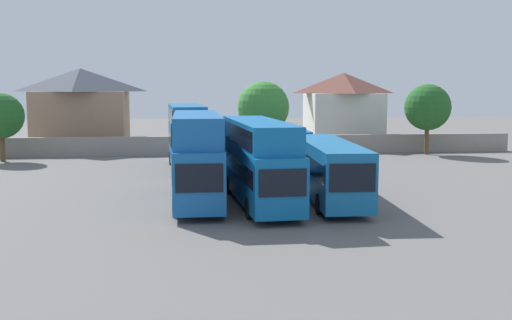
% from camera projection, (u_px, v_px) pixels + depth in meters
% --- Properties ---
extents(ground, '(140.00, 140.00, 0.00)m').
position_uv_depth(ground, '(236.00, 163.00, 52.47)').
color(ground, '#605E5B').
extents(depot_boundary_wall, '(56.00, 0.50, 1.80)m').
position_uv_depth(depot_boundary_wall, '(231.00, 145.00, 58.76)').
color(depot_boundary_wall, gray).
rests_on(depot_boundary_wall, ground).
extents(bus_1, '(2.68, 10.79, 5.05)m').
position_uv_depth(bus_1, '(197.00, 153.00, 34.42)').
color(bus_1, '#165CA4').
rests_on(bus_1, ground).
extents(bus_2, '(3.34, 12.12, 4.68)m').
position_uv_depth(bus_2, '(259.00, 157.00, 34.23)').
color(bus_2, '#0E60A3').
rests_on(bus_2, ground).
extents(bus_3, '(3.03, 11.75, 3.41)m').
position_uv_depth(bus_3, '(329.00, 168.00, 35.06)').
color(bus_3, '#14629F').
rests_on(bus_3, ground).
extents(bus_4, '(3.15, 10.28, 5.08)m').
position_uv_depth(bus_4, '(187.00, 133.00, 48.35)').
color(bus_4, '#165B9A').
rests_on(bus_4, ground).
extents(bus_5, '(3.36, 11.29, 3.55)m').
position_uv_depth(bus_5, '(246.00, 143.00, 49.20)').
color(bus_5, '#18609D').
rests_on(bus_5, ground).
extents(bus_6, '(2.95, 11.37, 3.33)m').
position_uv_depth(bus_6, '(286.00, 145.00, 48.92)').
color(bus_6, '#1C5D9D').
rests_on(bus_6, ground).
extents(house_terrace_left, '(9.68, 7.41, 8.35)m').
position_uv_depth(house_terrace_left, '(81.00, 108.00, 63.51)').
color(house_terrace_left, '#9E7A60').
rests_on(house_terrace_left, ground).
extents(house_terrace_centre, '(8.07, 6.96, 7.95)m').
position_uv_depth(house_terrace_centre, '(343.00, 109.00, 66.82)').
color(house_terrace_centre, silver).
rests_on(house_terrace_centre, ground).
extents(tree_left_of_lot, '(3.97, 3.97, 5.97)m').
position_uv_depth(tree_left_of_lot, '(1.00, 116.00, 53.14)').
color(tree_left_of_lot, brown).
rests_on(tree_left_of_lot, ground).
extents(tree_behind_wall, '(5.20, 5.20, 7.03)m').
position_uv_depth(tree_behind_wall, '(263.00, 107.00, 61.19)').
color(tree_behind_wall, brown).
rests_on(tree_behind_wall, ground).
extents(tree_right_of_lot, '(4.42, 4.42, 6.74)m').
position_uv_depth(tree_right_of_lot, '(428.00, 107.00, 58.46)').
color(tree_right_of_lot, brown).
rests_on(tree_right_of_lot, ground).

